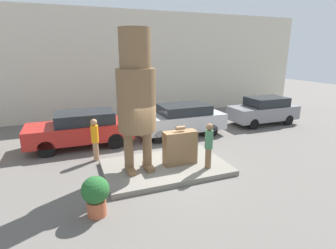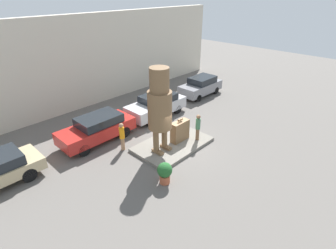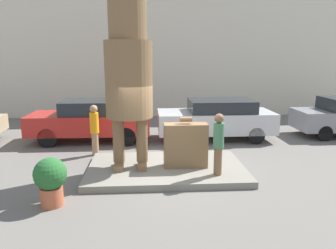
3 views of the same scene
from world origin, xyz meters
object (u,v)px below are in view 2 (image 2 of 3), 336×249
(parked_car_silver, at_px, (157,105))
(worker_hivis, at_px, (122,135))
(statue_figure, at_px, (160,105))
(parked_car_red, at_px, (97,128))
(tourist, at_px, (198,126))
(giant_suitcase, at_px, (180,131))
(planter_pot, at_px, (165,172))
(parked_car_grey, at_px, (201,86))

(parked_car_silver, xyz_separation_m, worker_hivis, (-4.49, -1.84, 0.09))
(parked_car_silver, bearing_deg, worker_hivis, 22.31)
(statue_figure, bearing_deg, parked_car_red, 114.33)
(tourist, relative_size, parked_car_silver, 0.37)
(giant_suitcase, distance_m, tourist, 1.09)
(parked_car_silver, bearing_deg, statue_figure, 48.34)
(planter_pot, bearing_deg, worker_hivis, 83.83)
(giant_suitcase, bearing_deg, planter_pot, -149.58)
(statue_figure, height_order, worker_hivis, statue_figure)
(tourist, bearing_deg, parked_car_red, 131.73)
(parked_car_silver, bearing_deg, tourist, 78.51)
(parked_car_red, height_order, worker_hivis, worker_hivis)
(tourist, height_order, parked_car_silver, tourist)
(statue_figure, height_order, tourist, statue_figure)
(giant_suitcase, height_order, parked_car_grey, giant_suitcase)
(parked_car_red, distance_m, planter_pot, 5.65)
(tourist, bearing_deg, parked_car_silver, 78.51)
(statue_figure, xyz_separation_m, worker_hivis, (-1.26, 1.79, -2.02))
(statue_figure, bearing_deg, tourist, -18.95)
(parked_car_silver, bearing_deg, parked_car_red, -0.53)
(statue_figure, relative_size, planter_pot, 4.27)
(tourist, bearing_deg, parked_car_grey, 35.99)
(parked_car_red, distance_m, parked_car_silver, 4.89)
(tourist, bearing_deg, giant_suitcase, 137.17)
(parked_car_red, xyz_separation_m, worker_hivis, (0.40, -1.89, 0.07))
(tourist, height_order, worker_hivis, tourist)
(parked_car_grey, bearing_deg, worker_hivis, 11.61)
(giant_suitcase, bearing_deg, parked_car_silver, 65.69)
(planter_pot, bearing_deg, statue_figure, 49.76)
(statue_figure, xyz_separation_m, giant_suitcase, (1.55, -0.08, -2.14))
(planter_pot, bearing_deg, giant_suitcase, 30.42)
(statue_figure, relative_size, worker_hivis, 2.78)
(worker_hivis, bearing_deg, planter_pot, -96.17)
(tourist, distance_m, parked_car_red, 6.00)
(giant_suitcase, bearing_deg, worker_hivis, 146.46)
(parked_car_silver, height_order, planter_pot, parked_car_silver)
(parked_car_red, distance_m, worker_hivis, 1.93)
(giant_suitcase, relative_size, parked_car_silver, 0.32)
(parked_car_silver, bearing_deg, giant_suitcase, 65.69)
(parked_car_red, xyz_separation_m, parked_car_grey, (10.37, 0.16, -0.03))
(statue_figure, distance_m, parked_car_grey, 9.75)
(statue_figure, xyz_separation_m, parked_car_red, (-1.66, 3.67, -2.09))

